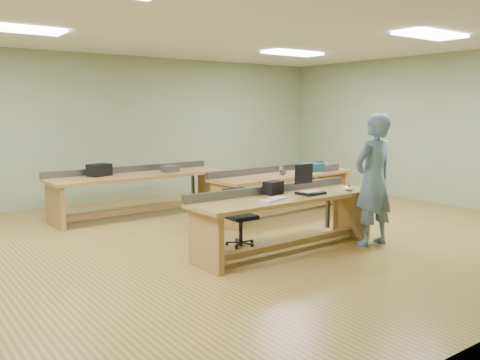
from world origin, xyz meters
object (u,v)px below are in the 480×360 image
Objects in this scene: workbench_front at (285,210)px; person at (373,180)px; laptop_base at (311,193)px; workbench_back at (139,184)px; task_chair at (239,225)px; mug at (283,173)px; drinks_can at (281,170)px; camera_bag at (273,188)px; parts_bin_teal at (312,167)px; parts_bin_grey at (326,167)px; workbench_mid at (283,184)px.

workbench_front is 1.53× the size of person.
workbench_back is at bearing 102.00° from laptop_base.
task_chair is (0.25, -2.72, -0.27)m from workbench_back.
drinks_can is (0.11, 0.19, 0.02)m from mug.
person reaches higher than camera_bag.
camera_bag is at bearing 139.90° from laptop_base.
mug is at bearing 34.57° from task_chair.
laptop_base is at bearing -134.38° from parts_bin_teal.
drinks_can reaches higher than laptop_base.
task_chair is at bearing -158.54° from parts_bin_grey.
workbench_front is at bearing -129.22° from drinks_can.
workbench_back is at bearing 138.38° from workbench_mid.
task_chair is 6.38× the size of drinks_can.
camera_bag is at bearing -52.50° from task_chair.
workbench_mid is at bearing -90.92° from drinks_can.
workbench_mid reaches higher than laptop_base.
person is 2.33× the size of task_chair.
drinks_can is (1.16, 1.97, 0.04)m from laptop_base.
mug reaches higher than laptop_base.
person is (-0.33, -2.30, 0.36)m from workbench_mid.
parts_bin_teal is (1.85, 1.89, 0.05)m from laptop_base.
parts_bin_grey is at bearing -10.80° from workbench_mid.
workbench_front is 25.09× the size of mug.
laptop_base is 0.43× the size of task_chair.
drinks_can is at bearing 171.96° from parts_bin_grey.
person is 1.97m from task_chair.
mug is (1.41, 1.68, 0.24)m from workbench_front.
drinks_can is (1.52, 1.86, 0.26)m from workbench_front.
person is 2.58m from parts_bin_grey.
workbench_front is at bearing -59.22° from task_chair.
person reaches higher than laptop_base.
parts_bin_teal is at bearing 23.85° from camera_bag.
parts_bin_teal is (1.03, 2.28, -0.10)m from person.
drinks_can is at bearing 37.10° from task_chair.
workbench_mid is 2.26m from camera_bag.
camera_bag reaches higher than mug.
camera_bag is 0.62× the size of parts_bin_teal.
workbench_mid is 0.29m from mug.
workbench_back is 26.13× the size of drinks_can.
workbench_back is 28.92× the size of mug.
workbench_mid is 26.96× the size of mug.
workbench_back is at bearing 98.52° from workbench_front.
workbench_back is 9.57× the size of laptop_base.
workbench_mid is at bearing 174.99° from parts_bin_grey.
parts_bin_teal is 0.31m from parts_bin_grey.
parts_bin_teal is (2.79, -1.53, 0.26)m from workbench_back.
parts_bin_grey is 1.01m from drinks_can.
laptop_base is (0.37, -0.10, 0.21)m from workbench_front.
workbench_mid is at bearing 34.57° from camera_bag.
person is 2.18m from mug.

